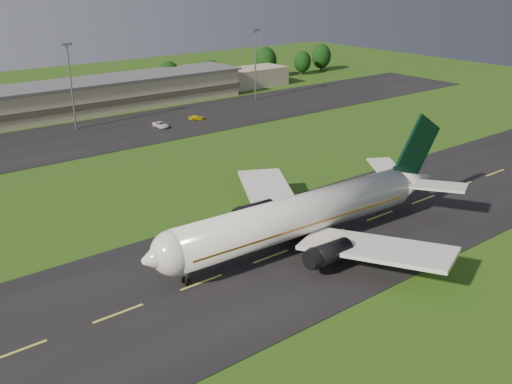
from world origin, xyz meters
TOP-DOWN VIEW (x-y plane):
  - ground at (0.00, 0.00)m, footprint 360.00×360.00m
  - taxiway at (0.00, 0.00)m, footprint 220.00×30.00m
  - apron at (0.00, 72.00)m, footprint 260.00×30.00m
  - airliner at (5.69, -0.04)m, footprint 51.30×42.13m
  - terminal at (6.40, 96.18)m, footprint 145.00×16.00m
  - light_mast_centre at (5.00, 80.00)m, footprint 2.40×1.20m
  - light_mast_east at (60.00, 80.00)m, footprint 2.40×1.20m
  - tree_line at (34.10, 106.31)m, footprint 193.58×10.29m
  - service_vehicle_c at (21.75, 68.66)m, footprint 2.41×5.00m
  - service_vehicle_d at (32.84, 69.72)m, footprint 4.37×2.97m

SIDE VIEW (x-z plane):
  - ground at x=0.00m, z-range 0.00..0.00m
  - taxiway at x=0.00m, z-range 0.00..0.10m
  - apron at x=0.00m, z-range 0.00..0.10m
  - service_vehicle_d at x=32.84m, z-range 0.10..1.28m
  - service_vehicle_c at x=21.75m, z-range 0.10..1.47m
  - terminal at x=6.40m, z-range -0.21..8.19m
  - airliner at x=5.69m, z-range -3.13..12.45m
  - tree_line at x=34.10m, z-range -0.17..10.72m
  - light_mast_centre at x=5.00m, z-range 2.56..22.91m
  - light_mast_east at x=60.00m, z-range 2.56..22.91m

